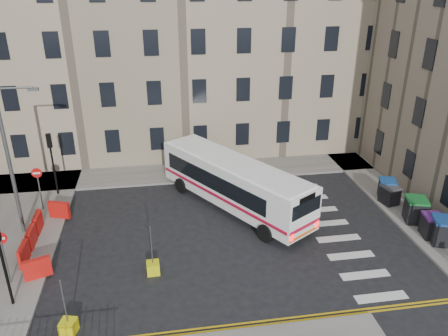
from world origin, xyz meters
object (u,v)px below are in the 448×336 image
object	(u,v)px
wheelie_bin_a	(443,230)
wheelie_bin_b	(432,226)
bus	(234,182)
bollard_yellow	(153,268)
bollard_chevron	(69,327)
wheelie_bin_c	(415,210)
wheelie_bin_d	(390,195)
wheelie_bin_e	(387,189)
streetlamp	(9,162)

from	to	relation	value
wheelie_bin_a	wheelie_bin_b	world-z (taller)	wheelie_bin_a
bus	bollard_yellow	xyz separation A→B (m)	(-4.97, -5.83, -1.44)
bollard_chevron	wheelie_bin_b	bearing A→B (deg)	12.41
wheelie_bin_a	wheelie_bin_c	xyz separation A→B (m)	(-0.18, 2.26, 0.01)
wheelie_bin_a	bollard_yellow	world-z (taller)	wheelie_bin_a
wheelie_bin_b	bollard_chevron	world-z (taller)	wheelie_bin_b
wheelie_bin_d	wheelie_bin_b	bearing A→B (deg)	-97.21
bus	wheelie_bin_c	distance (m)	10.57
wheelie_bin_e	wheelie_bin_a	bearing A→B (deg)	-65.36
wheelie_bin_b	bollard_chevron	size ratio (longest dim) A/B	2.15
wheelie_bin_e	bollard_chevron	size ratio (longest dim) A/B	2.34
streetlamp	wheelie_bin_b	xyz separation A→B (m)	(21.91, -3.96, -3.55)
wheelie_bin_d	bollard_chevron	xyz separation A→B (m)	(-17.90, -7.87, -0.43)
wheelie_bin_d	bus	bearing A→B (deg)	159.46
wheelie_bin_c	bollard_chevron	world-z (taller)	wheelie_bin_c
wheelie_bin_b	bollard_chevron	bearing A→B (deg)	-157.71
bus	wheelie_bin_e	distance (m)	9.80
wheelie_bin_b	wheelie_bin_c	distance (m)	1.63
streetlamp	bus	bearing A→B (deg)	5.64
wheelie_bin_e	bollard_yellow	bearing A→B (deg)	-140.14
streetlamp	bollard_yellow	distance (m)	9.33
streetlamp	wheelie_bin_b	size ratio (longest dim) A/B	6.30
bus	bollard_chevron	distance (m)	12.47
streetlamp	wheelie_bin_a	xyz separation A→B (m)	(22.09, -4.59, -3.48)
bus	wheelie_bin_c	size ratio (longest dim) A/B	6.89
bus	wheelie_bin_d	xyz separation A→B (m)	(9.56, -1.30, -1.01)
bollard_yellow	bus	bearing A→B (deg)	49.56
wheelie_bin_d	bollard_chevron	bearing A→B (deg)	-169.09
wheelie_bin_c	wheelie_bin_e	size ratio (longest dim) A/B	1.11
wheelie_bin_d	wheelie_bin_e	world-z (taller)	wheelie_bin_e
wheelie_bin_d	wheelie_bin_e	xyz separation A→B (m)	(0.17, 0.68, 0.05)
bollard_chevron	bus	bearing A→B (deg)	47.70
streetlamp	wheelie_bin_b	bearing A→B (deg)	-10.25
wheelie_bin_c	wheelie_bin_e	bearing A→B (deg)	111.14
wheelie_bin_a	bollard_yellow	bearing A→B (deg)	-159.23
wheelie_bin_d	streetlamp	bearing A→B (deg)	166.89
wheelie_bin_a	wheelie_bin_b	bearing A→B (deg)	126.40
wheelie_bin_b	bollard_chevron	distance (m)	18.72
wheelie_bin_b	bollard_yellow	distance (m)	14.93
bus	wheelie_bin_d	world-z (taller)	bus
wheelie_bin_a	bus	bearing A→B (deg)	170.86
wheelie_bin_c	bollard_chevron	distance (m)	19.14
bus	bollard_yellow	world-z (taller)	bus
streetlamp	bus	distance (m)	12.31
bollard_chevron	streetlamp	bearing A→B (deg)	114.48
bus	wheelie_bin_e	size ratio (longest dim) A/B	7.64
wheelie_bin_e	bollard_yellow	size ratio (longest dim) A/B	2.34
streetlamp	wheelie_bin_b	distance (m)	22.55
bollard_chevron	wheelie_bin_d	bearing A→B (deg)	23.72
wheelie_bin_c	wheelie_bin_d	bearing A→B (deg)	116.64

